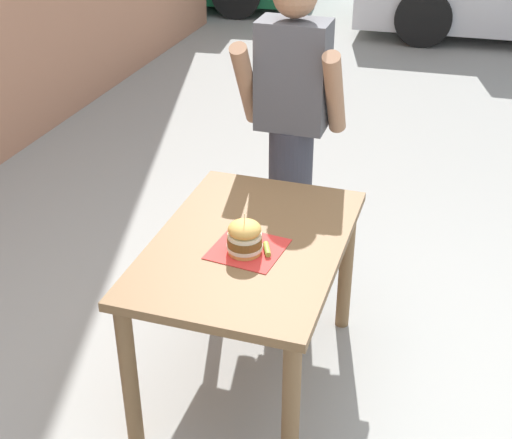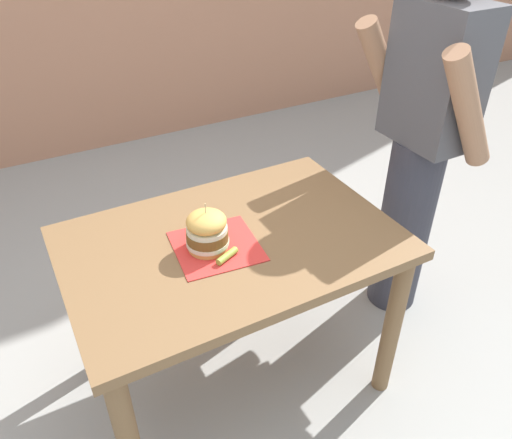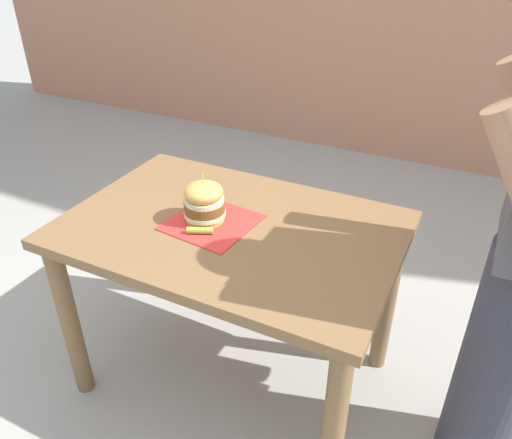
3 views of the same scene
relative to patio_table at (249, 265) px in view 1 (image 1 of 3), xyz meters
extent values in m
plane|color=#9E9E99|center=(0.00, 0.00, -0.64)|extent=(80.00, 80.00, 0.00)
cube|color=brown|center=(0.00, 0.00, 0.10)|extent=(0.80, 1.18, 0.04)
cylinder|color=brown|center=(-0.34, -0.53, -0.28)|extent=(0.07, 0.07, 0.72)
cylinder|color=brown|center=(0.34, -0.53, -0.28)|extent=(0.07, 0.07, 0.72)
cylinder|color=brown|center=(-0.34, 0.53, -0.28)|extent=(0.07, 0.07, 0.72)
cylinder|color=brown|center=(0.34, 0.53, -0.28)|extent=(0.07, 0.07, 0.72)
cube|color=red|center=(0.02, -0.07, 0.13)|extent=(0.32, 0.32, 0.00)
cylinder|color=gold|center=(0.01, -0.10, 0.14)|extent=(0.14, 0.14, 0.02)
cylinder|color=beige|center=(0.01, -0.10, 0.16)|extent=(0.15, 0.15, 0.02)
cylinder|color=brown|center=(0.01, -0.10, 0.18)|extent=(0.14, 0.14, 0.04)
cylinder|color=beige|center=(0.01, -0.10, 0.21)|extent=(0.14, 0.14, 0.02)
ellipsoid|color=gold|center=(0.01, -0.10, 0.24)|extent=(0.14, 0.14, 0.07)
cylinder|color=#D1B77F|center=(0.01, -0.10, 0.28)|extent=(0.00, 0.00, 0.05)
cylinder|color=#8EA83D|center=(0.10, -0.06, 0.14)|extent=(0.06, 0.09, 0.02)
cylinder|color=#33333D|center=(-0.07, 0.94, -0.19)|extent=(0.24, 0.24, 0.90)
cube|color=#4C4C51|center=(-0.07, 0.94, 0.54)|extent=(0.36, 0.22, 0.56)
cylinder|color=#9E7051|center=(-0.30, 0.88, 0.49)|extent=(0.09, 0.34, 0.50)
cylinder|color=#9E7051|center=(0.16, 0.88, 0.49)|extent=(0.09, 0.34, 0.50)
cylinder|color=black|center=(0.16, 5.86, -0.32)|extent=(0.65, 0.25, 0.64)
camera|label=1|loc=(0.81, -2.45, 1.71)|focal=50.00mm
camera|label=2|loc=(1.29, -0.60, 1.19)|focal=35.00mm
camera|label=3|loc=(1.30, 0.74, 1.06)|focal=35.00mm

